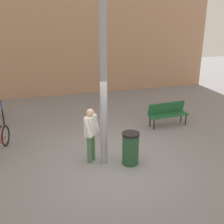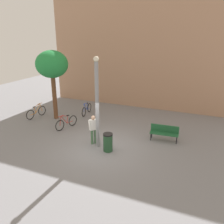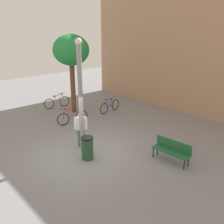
% 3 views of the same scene
% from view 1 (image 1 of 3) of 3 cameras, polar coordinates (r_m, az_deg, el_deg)
% --- Properties ---
extents(ground_plane, '(36.00, 36.00, 0.00)m').
position_cam_1_polar(ground_plane, '(8.46, -0.35, -10.04)').
color(ground_plane, gray).
extents(building_facade, '(16.18, 2.00, 8.86)m').
position_cam_1_polar(building_facade, '(15.88, -9.72, 20.21)').
color(building_facade, tan).
rests_on(building_facade, ground_plane).
extents(lamppost, '(0.28, 0.28, 4.84)m').
position_cam_1_polar(lamppost, '(7.44, -1.81, 6.89)').
color(lamppost, gray).
rests_on(lamppost, ground_plane).
extents(person_by_lamppost, '(0.56, 0.60, 1.67)m').
position_cam_1_polar(person_by_lamppost, '(8.03, -4.44, -4.10)').
color(person_by_lamppost, '#47704C').
rests_on(person_by_lamppost, ground_plane).
extents(park_bench, '(1.63, 0.58, 0.92)m').
position_cam_1_polar(park_bench, '(11.07, 11.48, -0.01)').
color(park_bench, '#236038').
rests_on(park_bench, ground_plane).
extents(bicycle_blue, '(0.27, 1.80, 0.97)m').
position_cam_1_polar(bicycle_blue, '(12.13, -21.84, -0.14)').
color(bicycle_blue, black).
rests_on(bicycle_blue, ground_plane).
extents(bicycle_red, '(0.51, 1.76, 0.97)m').
position_cam_1_polar(bicycle_red, '(9.39, -22.36, -5.87)').
color(bicycle_red, black).
rests_on(bicycle_red, ground_plane).
extents(trash_bin, '(0.51, 0.51, 0.99)m').
position_cam_1_polar(trash_bin, '(8.10, 3.86, -7.54)').
color(trash_bin, '#234C2D').
rests_on(trash_bin, ground_plane).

